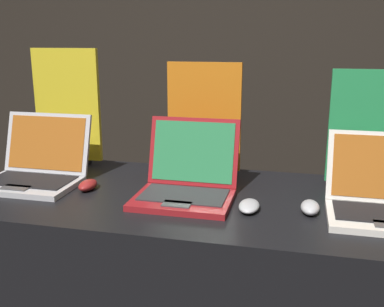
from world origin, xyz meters
TOP-DOWN VIEW (x-y plane):
  - wall_back at (0.00, 2.14)m, footprint 8.00×0.05m
  - display_counter at (0.00, 0.36)m, footprint 1.65×0.71m
  - laptop_front at (-0.61, 0.36)m, footprint 0.35×0.31m
  - mouse_front at (-0.38, 0.32)m, footprint 0.06×0.10m
  - promo_stand_front at (-0.61, 0.63)m, footprint 0.29×0.07m
  - laptop_middle at (-0.01, 0.34)m, footprint 0.32×0.32m
  - mouse_middle at (0.21, 0.26)m, footprint 0.07×0.12m
  - promo_stand_middle at (-0.01, 0.61)m, footprint 0.29×0.07m
  - mouse_back at (0.40, 0.28)m, footprint 0.06×0.10m
  - promo_stand_back at (0.62, 0.57)m, footprint 0.33×0.07m

SIDE VIEW (x-z plane):
  - display_counter at x=0.00m, z-range 0.00..0.85m
  - mouse_middle at x=0.21m, z-range 0.85..0.88m
  - mouse_front at x=-0.38m, z-range 0.85..0.89m
  - mouse_back at x=0.40m, z-range 0.85..0.89m
  - laptop_front at x=-0.61m, z-range 0.79..1.04m
  - laptop_middle at x=-0.01m, z-range 0.79..1.04m
  - promo_stand_back at x=0.62m, z-range 0.84..1.27m
  - promo_stand_middle at x=-0.01m, z-range 0.84..1.29m
  - promo_stand_front at x=-0.61m, z-range 0.84..1.34m
  - wall_back at x=0.00m, z-range 0.00..2.80m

